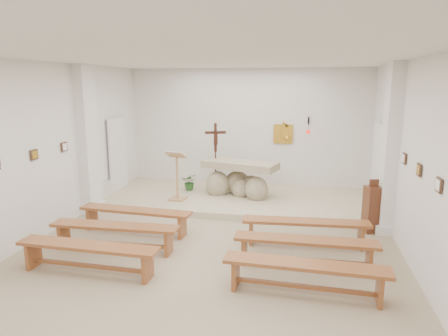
% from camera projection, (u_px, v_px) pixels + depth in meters
% --- Properties ---
extents(ground, '(7.00, 10.00, 0.00)m').
position_uv_depth(ground, '(206.00, 257.00, 7.21)').
color(ground, tan).
rests_on(ground, ground).
extents(wall_left, '(0.02, 10.00, 3.50)m').
position_uv_depth(wall_left, '(26.00, 155.00, 7.53)').
color(wall_left, silver).
rests_on(wall_left, ground).
extents(wall_right, '(0.02, 10.00, 3.50)m').
position_uv_depth(wall_right, '(424.00, 171.00, 6.17)').
color(wall_right, silver).
rests_on(wall_right, ground).
extents(wall_back, '(7.00, 0.02, 3.50)m').
position_uv_depth(wall_back, '(247.00, 130.00, 11.63)').
color(wall_back, silver).
rests_on(wall_back, ground).
extents(ceiling, '(7.00, 10.00, 0.02)m').
position_uv_depth(ceiling, '(204.00, 57.00, 6.49)').
color(ceiling, silver).
rests_on(ceiling, wall_back).
extents(sanctuary_platform, '(6.98, 3.00, 0.15)m').
position_uv_depth(sanctuary_platform, '(238.00, 199.00, 10.55)').
color(sanctuary_platform, beige).
rests_on(sanctuary_platform, ground).
extents(pilaster_left, '(0.26, 0.55, 3.50)m').
position_uv_depth(pilaster_left, '(88.00, 140.00, 9.42)').
color(pilaster_left, white).
rests_on(pilaster_left, ground).
extents(pilaster_right, '(0.26, 0.55, 3.50)m').
position_uv_depth(pilaster_right, '(390.00, 150.00, 8.11)').
color(pilaster_right, white).
rests_on(pilaster_right, ground).
extents(gold_wall_relief, '(0.55, 0.04, 0.55)m').
position_uv_depth(gold_wall_relief, '(283.00, 134.00, 11.42)').
color(gold_wall_relief, gold).
rests_on(gold_wall_relief, wall_back).
extents(sanctuary_lamp, '(0.11, 0.36, 0.44)m').
position_uv_depth(sanctuary_lamp, '(308.00, 130.00, 11.01)').
color(sanctuary_lamp, black).
rests_on(sanctuary_lamp, wall_back).
extents(station_frame_left_mid, '(0.03, 0.20, 0.20)m').
position_uv_depth(station_frame_left_mid, '(34.00, 155.00, 7.72)').
color(station_frame_left_mid, '#442C1E').
rests_on(station_frame_left_mid, wall_left).
extents(station_frame_left_rear, '(0.03, 0.20, 0.20)m').
position_uv_depth(station_frame_left_rear, '(64.00, 147.00, 8.68)').
color(station_frame_left_rear, '#442C1E').
rests_on(station_frame_left_rear, wall_left).
extents(station_frame_right_front, '(0.03, 0.20, 0.20)m').
position_uv_depth(station_frame_right_front, '(439.00, 185.00, 5.42)').
color(station_frame_right_front, '#442C1E').
rests_on(station_frame_right_front, wall_right).
extents(station_frame_right_mid, '(0.03, 0.20, 0.20)m').
position_uv_depth(station_frame_right_mid, '(419.00, 170.00, 6.38)').
color(station_frame_right_mid, '#442C1E').
rests_on(station_frame_right_mid, wall_right).
extents(station_frame_right_rear, '(0.03, 0.20, 0.20)m').
position_uv_depth(station_frame_right_rear, '(404.00, 158.00, 7.33)').
color(station_frame_right_rear, '#442C1E').
rests_on(station_frame_right_rear, wall_right).
extents(radiator_left, '(0.10, 0.85, 0.52)m').
position_uv_depth(radiator_left, '(104.00, 193.00, 10.41)').
color(radiator_left, silver).
rests_on(radiator_left, ground).
extents(radiator_right, '(0.10, 0.85, 0.52)m').
position_uv_depth(radiator_right, '(381.00, 209.00, 9.08)').
color(radiator_right, silver).
rests_on(radiator_right, ground).
extents(altar, '(2.09, 1.25, 1.01)m').
position_uv_depth(altar, '(239.00, 181.00, 10.56)').
color(altar, '#B6AC8B').
rests_on(altar, sanctuary_platform).
extents(lectern, '(0.50, 0.44, 1.29)m').
position_uv_depth(lectern, '(177.00, 176.00, 10.08)').
color(lectern, tan).
rests_on(lectern, sanctuary_platform).
extents(crucifix_stand, '(0.55, 0.25, 1.88)m').
position_uv_depth(crucifix_stand, '(216.00, 152.00, 10.81)').
color(crucifix_stand, '#3B1D12').
rests_on(crucifix_stand, sanctuary_platform).
extents(potted_plant, '(0.47, 0.42, 0.47)m').
position_uv_depth(potted_plant, '(190.00, 182.00, 11.09)').
color(potted_plant, '#255421').
rests_on(potted_plant, sanctuary_platform).
extents(donation_pedestal, '(0.39, 0.39, 1.14)m').
position_uv_depth(donation_pedestal, '(372.00, 209.00, 8.33)').
color(donation_pedestal, '#542C18').
rests_on(donation_pedestal, ground).
extents(bench_left_front, '(2.43, 0.54, 0.51)m').
position_uv_depth(bench_left_front, '(135.00, 215.00, 8.32)').
color(bench_left_front, brown).
rests_on(bench_left_front, ground).
extents(bench_right_front, '(2.43, 0.56, 0.51)m').
position_uv_depth(bench_right_front, '(305.00, 227.00, 7.64)').
color(bench_right_front, brown).
rests_on(bench_right_front, ground).
extents(bench_left_second, '(2.42, 0.46, 0.51)m').
position_uv_depth(bench_left_second, '(115.00, 231.00, 7.42)').
color(bench_left_second, brown).
rests_on(bench_left_second, ground).
extents(bench_right_second, '(2.41, 0.41, 0.51)m').
position_uv_depth(bench_right_second, '(305.00, 246.00, 6.74)').
color(bench_right_second, brown).
rests_on(bench_right_second, ground).
extents(bench_left_third, '(2.42, 0.44, 0.51)m').
position_uv_depth(bench_left_third, '(88.00, 252.00, 6.51)').
color(bench_left_third, brown).
rests_on(bench_left_third, ground).
extents(bench_right_third, '(2.42, 0.46, 0.51)m').
position_uv_depth(bench_right_third, '(305.00, 271.00, 5.84)').
color(bench_right_third, brown).
rests_on(bench_right_third, ground).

